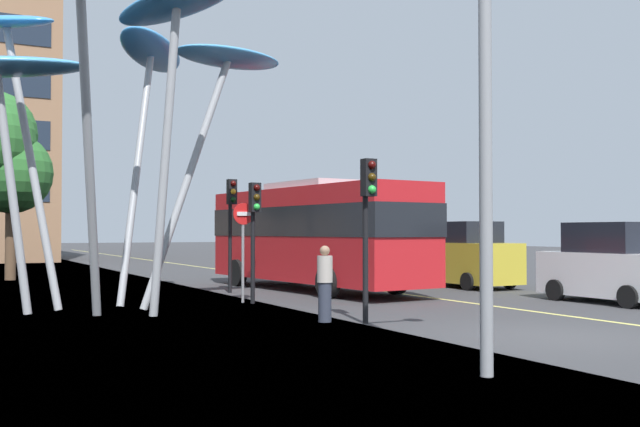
{
  "coord_description": "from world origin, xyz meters",
  "views": [
    {
      "loc": [
        -10.4,
        -10.18,
        1.97
      ],
      "look_at": [
        -0.3,
        9.06,
        2.5
      ],
      "focal_mm": 41.37,
      "sensor_mm": 36.0,
      "label": 1
    }
  ],
  "objects_px": {
    "car_parked_mid": "(614,265)",
    "car_side_street": "(372,253)",
    "red_bus": "(314,231)",
    "street_lamp": "(504,36)",
    "traffic_light_kerb_near": "(368,204)",
    "traffic_light_island_mid": "(231,211)",
    "no_entry_sign": "(243,237)",
    "car_parked_far": "(463,256)",
    "pedestrian": "(325,284)",
    "traffic_light_kerb_far": "(254,216)",
    "leaf_sculpture": "(100,56)"
  },
  "relations": [
    {
      "from": "no_entry_sign",
      "to": "street_lamp",
      "type": "bearing_deg",
      "value": -92.96
    },
    {
      "from": "leaf_sculpture",
      "to": "car_side_street",
      "type": "xyz_separation_m",
      "value": [
        13.66,
        9.2,
        -5.35
      ]
    },
    {
      "from": "traffic_light_island_mid",
      "to": "car_parked_mid",
      "type": "distance_m",
      "value": 11.54
    },
    {
      "from": "leaf_sculpture",
      "to": "car_side_street",
      "type": "height_order",
      "value": "leaf_sculpture"
    },
    {
      "from": "red_bus",
      "to": "car_side_street",
      "type": "distance_m",
      "value": 8.58
    },
    {
      "from": "pedestrian",
      "to": "no_entry_sign",
      "type": "height_order",
      "value": "no_entry_sign"
    },
    {
      "from": "car_parked_far",
      "to": "leaf_sculpture",
      "type": "bearing_deg",
      "value": -171.06
    },
    {
      "from": "car_parked_mid",
      "to": "no_entry_sign",
      "type": "height_order",
      "value": "no_entry_sign"
    },
    {
      "from": "car_parked_far",
      "to": "red_bus",
      "type": "bearing_deg",
      "value": 168.48
    },
    {
      "from": "leaf_sculpture",
      "to": "traffic_light_kerb_near",
      "type": "xyz_separation_m",
      "value": [
        4.55,
        -5.37,
        -3.81
      ]
    },
    {
      "from": "traffic_light_kerb_near",
      "to": "car_side_street",
      "type": "distance_m",
      "value": 17.25
    },
    {
      "from": "car_parked_mid",
      "to": "car_side_street",
      "type": "height_order",
      "value": "car_parked_mid"
    },
    {
      "from": "red_bus",
      "to": "street_lamp",
      "type": "xyz_separation_m",
      "value": [
        -4.27,
        -14.11,
        2.71
      ]
    },
    {
      "from": "traffic_light_kerb_near",
      "to": "car_parked_mid",
      "type": "height_order",
      "value": "traffic_light_kerb_near"
    },
    {
      "from": "traffic_light_kerb_far",
      "to": "traffic_light_island_mid",
      "type": "distance_m",
      "value": 3.68
    },
    {
      "from": "traffic_light_kerb_far",
      "to": "car_parked_far",
      "type": "distance_m",
      "value": 9.33
    },
    {
      "from": "car_side_street",
      "to": "no_entry_sign",
      "type": "height_order",
      "value": "no_entry_sign"
    },
    {
      "from": "traffic_light_island_mid",
      "to": "car_side_street",
      "type": "bearing_deg",
      "value": 33.13
    },
    {
      "from": "car_side_street",
      "to": "street_lamp",
      "type": "xyz_separation_m",
      "value": [
        -10.29,
        -20.15,
        3.68
      ]
    },
    {
      "from": "red_bus",
      "to": "traffic_light_island_mid",
      "type": "xyz_separation_m",
      "value": [
        -2.85,
        0.26,
        0.65
      ]
    },
    {
      "from": "leaf_sculpture",
      "to": "car_parked_mid",
      "type": "distance_m",
      "value": 14.78
    },
    {
      "from": "car_side_street",
      "to": "no_entry_sign",
      "type": "xyz_separation_m",
      "value": [
        -9.71,
        -8.93,
        0.82
      ]
    },
    {
      "from": "traffic_light_island_mid",
      "to": "no_entry_sign",
      "type": "relative_size",
      "value": 1.32
    },
    {
      "from": "street_lamp",
      "to": "no_entry_sign",
      "type": "height_order",
      "value": "street_lamp"
    },
    {
      "from": "car_parked_mid",
      "to": "car_parked_far",
      "type": "bearing_deg",
      "value": 89.65
    },
    {
      "from": "leaf_sculpture",
      "to": "car_parked_mid",
      "type": "height_order",
      "value": "leaf_sculpture"
    },
    {
      "from": "red_bus",
      "to": "car_parked_far",
      "type": "height_order",
      "value": "red_bus"
    },
    {
      "from": "traffic_light_kerb_far",
      "to": "red_bus",
      "type": "bearing_deg",
      "value": 43.29
    },
    {
      "from": "car_parked_mid",
      "to": "street_lamp",
      "type": "xyz_separation_m",
      "value": [
        -9.64,
        -6.42,
        3.67
      ]
    },
    {
      "from": "car_parked_mid",
      "to": "pedestrian",
      "type": "relative_size",
      "value": 2.42
    },
    {
      "from": "traffic_light_kerb_near",
      "to": "car_parked_far",
      "type": "xyz_separation_m",
      "value": [
        8.5,
        7.42,
        -1.47
      ]
    },
    {
      "from": "car_parked_mid",
      "to": "car_side_street",
      "type": "xyz_separation_m",
      "value": [
        0.64,
        13.73,
        -0.02
      ]
    },
    {
      "from": "car_parked_far",
      "to": "car_side_street",
      "type": "distance_m",
      "value": 7.17
    },
    {
      "from": "traffic_light_kerb_far",
      "to": "car_parked_far",
      "type": "bearing_deg",
      "value": 14.04
    },
    {
      "from": "red_bus",
      "to": "car_parked_far",
      "type": "relative_size",
      "value": 2.34
    },
    {
      "from": "car_parked_mid",
      "to": "no_entry_sign",
      "type": "relative_size",
      "value": 1.46
    },
    {
      "from": "traffic_light_kerb_near",
      "to": "no_entry_sign",
      "type": "distance_m",
      "value": 5.71
    },
    {
      "from": "red_bus",
      "to": "car_parked_far",
      "type": "xyz_separation_m",
      "value": [
        5.41,
        -1.1,
        -0.9
      ]
    },
    {
      "from": "red_bus",
      "to": "traffic_light_island_mid",
      "type": "bearing_deg",
      "value": 174.84
    },
    {
      "from": "traffic_light_kerb_near",
      "to": "car_parked_far",
      "type": "bearing_deg",
      "value": 41.13
    },
    {
      "from": "traffic_light_island_mid",
      "to": "car_parked_far",
      "type": "distance_m",
      "value": 8.51
    },
    {
      "from": "street_lamp",
      "to": "pedestrian",
      "type": "xyz_separation_m",
      "value": [
        0.54,
        6.33,
        -3.86
      ]
    },
    {
      "from": "street_lamp",
      "to": "pedestrian",
      "type": "bearing_deg",
      "value": 85.11
    },
    {
      "from": "car_parked_far",
      "to": "pedestrian",
      "type": "relative_size",
      "value": 2.66
    },
    {
      "from": "traffic_light_island_mid",
      "to": "traffic_light_kerb_far",
      "type": "bearing_deg",
      "value": -100.99
    },
    {
      "from": "traffic_light_kerb_far",
      "to": "traffic_light_island_mid",
      "type": "xyz_separation_m",
      "value": [
        0.7,
        3.6,
        0.24
      ]
    },
    {
      "from": "red_bus",
      "to": "street_lamp",
      "type": "relative_size",
      "value": 1.41
    },
    {
      "from": "car_parked_mid",
      "to": "car_side_street",
      "type": "bearing_deg",
      "value": 87.31
    },
    {
      "from": "traffic_light_kerb_far",
      "to": "leaf_sculpture",
      "type": "bearing_deg",
      "value": 177.38
    },
    {
      "from": "leaf_sculpture",
      "to": "street_lamp",
      "type": "relative_size",
      "value": 1.34
    }
  ]
}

